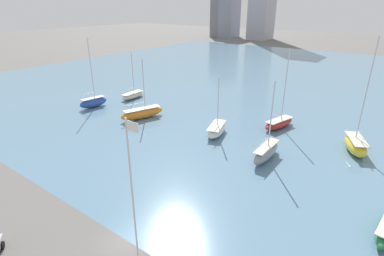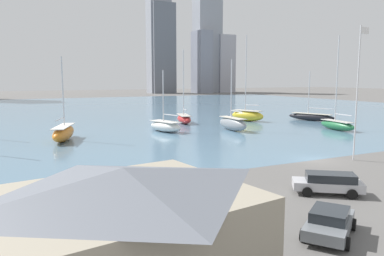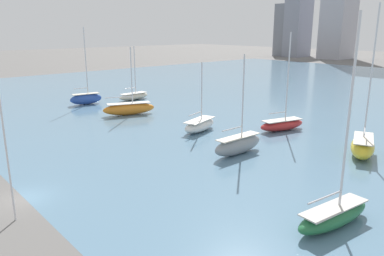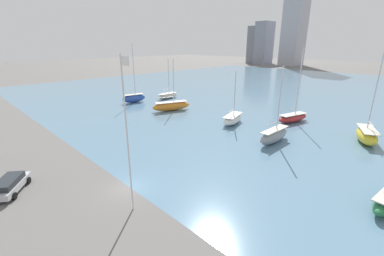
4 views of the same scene
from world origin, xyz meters
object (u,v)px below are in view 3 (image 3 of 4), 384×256
Objects in this scene: sailboat_red at (282,124)px; sailboat_orange at (129,108)px; sailboat_blue at (86,98)px; sailboat_green at (334,214)px; flag_pole at (3,127)px; sailboat_yellow at (363,146)px; sailboat_gray at (238,144)px; sailboat_white at (200,125)px; sailboat_cream at (134,96)px.

sailboat_orange is at bearing -140.12° from sailboat_red.
sailboat_blue is (-13.38, -1.33, 0.11)m from sailboat_orange.
flag_pole is at bearing -126.78° from sailboat_green.
sailboat_yellow is at bearing 33.68° from sailboat_orange.
sailboat_white is at bearing 161.68° from sailboat_gray.
sailboat_gray reaches higher than sailboat_white.
sailboat_gray is 1.01× the size of sailboat_orange.
sailboat_green is at bearing -24.20° from sailboat_gray.
sailboat_cream is 0.79× the size of sailboat_red.
sailboat_yellow reaches higher than sailboat_red.
sailboat_yellow is at bearing 3.77° from sailboat_red.
sailboat_orange is at bearing -39.10° from sailboat_cream.
flag_pole is 1.20× the size of sailboat_gray.
sailboat_green is (16.54, 17.52, -6.46)m from flag_pole.
sailboat_white is at bearing 27.02° from sailboat_orange.
sailboat_green reaches higher than sailboat_blue.
sailboat_yellow is (47.63, 0.32, 0.39)m from sailboat_cream.
sailboat_red is at bearing 1.63° from sailboat_cream.
flag_pole is 51.08m from sailboat_cream.
sailboat_cream is 34.87m from sailboat_red.
sailboat_gray is at bearing -62.56° from sailboat_red.
sailboat_blue is 38.84m from sailboat_red.
sailboat_gray is 0.79× the size of sailboat_blue.
sailboat_red reaches higher than sailboat_gray.
sailboat_orange is at bearing 174.77° from sailboat_green.
sailboat_red is at bearing 93.39° from flag_pole.
sailboat_gray is at bearing -158.18° from sailboat_yellow.
sailboat_gray is (0.68, 24.69, -6.25)m from flag_pole.
sailboat_white is (15.85, 1.85, -0.18)m from sailboat_orange.
flag_pole is 38.02m from sailboat_red.
sailboat_cream reaches higher than sailboat_white.
sailboat_gray is 1.18× the size of sailboat_white.
sailboat_red reaches higher than flag_pole.
sailboat_yellow is at bearing -2.56° from sailboat_cream.
flag_pole reaches higher than sailboat_white.
sailboat_yellow is at bearing 20.74° from sailboat_blue.
sailboat_gray is 39.71m from sailboat_blue.
sailboat_orange is (11.33, -8.27, 0.29)m from sailboat_cream.
sailboat_orange is at bearing 169.62° from sailboat_white.
sailboat_blue is at bearing -105.02° from sailboat_cream.
sailboat_white is at bearing 164.52° from sailboat_green.
sailboat_white is at bearing 109.16° from flag_pole.
sailboat_white is at bearing -114.85° from sailboat_red.
sailboat_white is 0.71× the size of sailboat_red.
flag_pole reaches higher than sailboat_gray.
sailboat_red reaches higher than sailboat_cream.
sailboat_green is at bearing 8.55° from sailboat_orange.
sailboat_orange is 15.96m from sailboat_white.
sailboat_orange is at bearing 15.10° from sailboat_blue.
sailboat_cream is at bearing 156.45° from sailboat_yellow.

